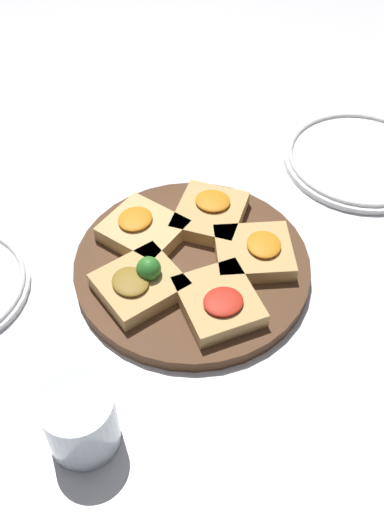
# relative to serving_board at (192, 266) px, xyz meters

# --- Properties ---
(ground_plane) EXTENTS (3.00, 3.00, 0.00)m
(ground_plane) POSITION_rel_serving_board_xyz_m (0.00, 0.00, -0.01)
(ground_plane) COLOR white
(serving_board) EXTENTS (0.33, 0.33, 0.02)m
(serving_board) POSITION_rel_serving_board_xyz_m (0.00, 0.00, 0.00)
(serving_board) COLOR #51331E
(serving_board) RESTS_ON ground_plane
(focaccia_slice_0) EXTENTS (0.14, 0.14, 0.03)m
(focaccia_slice_0) POSITION_rel_serving_board_xyz_m (0.06, 0.06, 0.02)
(focaccia_slice_0) COLOR tan
(focaccia_slice_0) RESTS_ON serving_board
(focaccia_slice_1) EXTENTS (0.13, 0.14, 0.03)m
(focaccia_slice_1) POSITION_rel_serving_board_xyz_m (-0.04, 0.07, 0.02)
(focaccia_slice_1) COLOR #DBB775
(focaccia_slice_1) RESTS_ON serving_board
(focaccia_slice_2) EXTENTS (0.12, 0.11, 0.05)m
(focaccia_slice_2) POSITION_rel_serving_board_xyz_m (-0.08, -0.02, 0.03)
(focaccia_slice_2) COLOR tan
(focaccia_slice_2) RESTS_ON serving_board
(focaccia_slice_3) EXTENTS (0.10, 0.11, 0.03)m
(focaccia_slice_3) POSITION_rel_serving_board_xyz_m (-0.00, -0.09, 0.02)
(focaccia_slice_3) COLOR tan
(focaccia_slice_3) RESTS_ON serving_board
(focaccia_slice_4) EXTENTS (0.13, 0.12, 0.03)m
(focaccia_slice_4) POSITION_rel_serving_board_xyz_m (0.08, -0.03, 0.02)
(focaccia_slice_4) COLOR tan
(focaccia_slice_4) RESTS_ON serving_board
(plate_right) EXTENTS (0.25, 0.25, 0.02)m
(plate_right) POSITION_rel_serving_board_xyz_m (0.35, 0.10, -0.00)
(plate_right) COLOR white
(plate_right) RESTS_ON ground_plane
(water_glass) EXTENTS (0.08, 0.08, 0.09)m
(water_glass) POSITION_rel_serving_board_xyz_m (-0.21, -0.18, 0.03)
(water_glass) COLOR silver
(water_glass) RESTS_ON ground_plane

